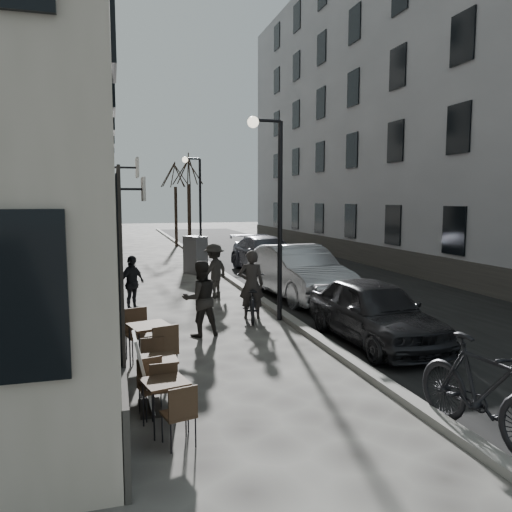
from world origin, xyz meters
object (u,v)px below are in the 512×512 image
pedestrian_mid (214,271)px  bistro_set_a (165,400)px  streetlamp_near (274,196)px  car_far (267,255)px  sign_board (145,380)px  streetlamp_far (197,198)px  tree_far (175,175)px  bistro_set_c (150,342)px  pedestrian_far (132,283)px  moped (483,391)px  tree_near (189,170)px  utility_cabinet (195,255)px  pedestrian_near (200,299)px  bistro_set_b (158,375)px  bicycle (251,298)px  car_near (374,311)px  car_mid (298,272)px

pedestrian_mid → bistro_set_a: bearing=34.4°
streetlamp_near → car_far: bearing=73.9°
streetlamp_near → car_far: size_ratio=0.98×
bistro_set_a → sign_board: sign_board is taller
streetlamp_far → tree_far: size_ratio=0.89×
bistro_set_c → pedestrian_far: (-0.14, 5.05, 0.27)m
tree_far → moped: size_ratio=2.58×
tree_near → utility_cabinet: size_ratio=3.65×
pedestrian_far → utility_cabinet: bearing=22.1°
moped → bistro_set_a: bearing=153.3°
sign_board → pedestrian_near: bearing=68.3°
bistro_set_b → car_far: size_ratio=0.27×
bistro_set_a → sign_board: (-0.22, 0.71, 0.05)m
tree_near → pedestrian_far: size_ratio=3.68×
streetlamp_near → bistro_set_a: streetlamp_near is taller
streetlamp_near → bistro_set_a: size_ratio=3.61×
bistro_set_a → pedestrian_near: 4.67m
bicycle → pedestrian_mid: 2.98m
tree_far → moped: tree_far is taller
tree_near → car_far: tree_near is taller
streetlamp_near → moped: 7.30m
pedestrian_mid → moped: 10.25m
tree_far → sign_board: bearing=-97.9°
car_near → car_mid: car_mid is taller
bistro_set_a → bistro_set_b: 0.96m
car_far → pedestrian_mid: bearing=-127.2°
streetlamp_far → bistro_set_a: 17.92m
bistro_set_a → utility_cabinet: (2.63, 14.05, 0.37)m
tree_far → car_mid: size_ratio=1.14×
utility_cabinet → moped: utility_cabinet is taller
utility_cabinet → pedestrian_near: 9.67m
pedestrian_far → tree_far: bearing=34.9°
tree_near → bistro_set_c: 18.70m
pedestrian_far → streetlamp_far: bearing=26.2°
streetlamp_far → car_near: 14.79m
tree_far → bicycle: size_ratio=2.74×
tree_near → sign_board: size_ratio=5.01×
bistro_set_a → streetlamp_near: bearing=45.2°
bistro_set_c → car_mid: bearing=32.5°
tree_far → sign_board: (-3.56, -25.70, -4.20)m
pedestrian_far → car_near: (4.90, -4.64, -0.08)m
bistro_set_a → pedestrian_far: pedestrian_far is taller
car_far → pedestrian_far: bearing=-137.3°
bistro_set_b → car_mid: bearing=52.5°
car_mid → pedestrian_far: bearing=-179.6°
tree_near → car_near: bearing=-85.4°
streetlamp_near → utility_cabinet: streetlamp_near is taller
tree_near → pedestrian_mid: tree_near is taller
streetlamp_near → bicycle: streetlamp_near is taller
streetlamp_far → pedestrian_far: 10.71m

